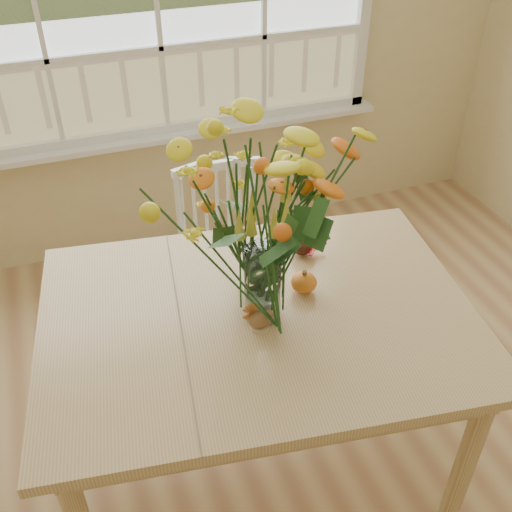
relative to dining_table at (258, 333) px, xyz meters
name	(u,v)px	position (x,y,z in m)	size (l,w,h in m)	color
wall_back	(155,4)	(0.08, 1.64, 0.68)	(4.00, 0.02, 2.70)	beige
dining_table	(258,333)	(0.00, 0.00, 0.00)	(1.56, 1.22, 0.77)	tan
windsor_chair	(224,245)	(0.12, 0.78, -0.19)	(0.41, 0.39, 0.85)	white
flower_vase	(263,214)	(0.01, -0.02, 0.49)	(0.55, 0.55, 0.66)	white
pumpkin	(304,283)	(0.19, 0.05, 0.13)	(0.09, 0.09, 0.07)	#C25616
turkey_figurine	(260,319)	(-0.02, -0.07, 0.13)	(0.08, 0.06, 0.10)	#CCB78C
dark_gourd	(302,246)	(0.27, 0.25, 0.13)	(0.13, 0.08, 0.07)	#38160F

